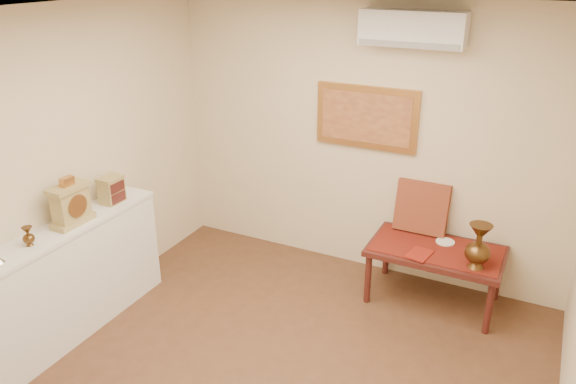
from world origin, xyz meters
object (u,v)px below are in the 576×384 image
Objects in this scene: brass_urn_tall at (479,242)px; low_table at (436,255)px; display_ledge at (64,284)px; wooden_chest at (111,190)px; mantel_clock at (71,204)px.

low_table is (-0.37, 0.19, -0.32)m from brass_urn_tall.
wooden_chest is at bearing 88.88° from display_ledge.
display_ledge is 0.69m from mantel_clock.
mantel_clock is 0.48m from wooden_chest.
display_ledge is at bearing -144.90° from low_table.
mantel_clock is at bearing -87.96° from wooden_chest.
brass_urn_tall is 2.00× the size of wooden_chest.
mantel_clock is 3.21m from low_table.
display_ledge is 8.28× the size of wooden_chest.
wooden_chest is (-3.03, -1.03, 0.30)m from brass_urn_tall.
mantel_clock is at bearing -147.27° from low_table.
wooden_chest is at bearing -161.19° from brass_urn_tall.
brass_urn_tall is 3.50m from display_ledge.
brass_urn_tall is at bearing 26.61° from mantel_clock.
low_table is at bearing 153.13° from brass_urn_tall.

